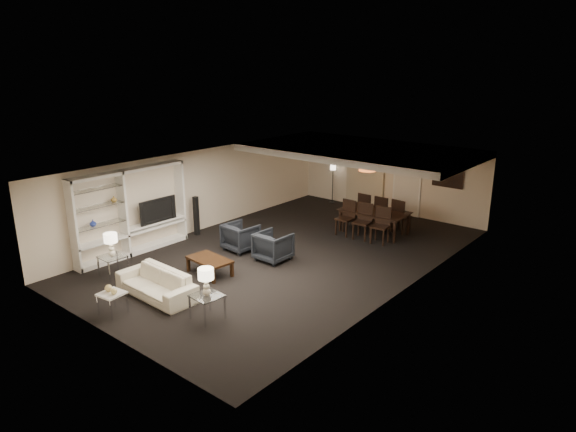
{
  "coord_description": "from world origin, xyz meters",
  "views": [
    {
      "loc": [
        8.33,
        -10.1,
        5.07
      ],
      "look_at": [
        0.0,
        0.0,
        1.1
      ],
      "focal_mm": 32.0,
      "sensor_mm": 36.0,
      "label": 1
    }
  ],
  "objects_px": {
    "dining_table": "(373,222)",
    "floor_lamp": "(333,184)",
    "table_lamp_right": "(206,282)",
    "chair_nm": "(362,222)",
    "table_lamp_left": "(111,245)",
    "chair_fm": "(384,212)",
    "armchair_right": "(273,246)",
    "floor_speaker": "(196,216)",
    "chair_nl": "(345,218)",
    "chair_fr": "(401,216)",
    "chair_nr": "(380,226)",
    "coffee_table": "(210,266)",
    "vase_blue": "(93,223)",
    "side_table_right": "(207,307)",
    "vase_amber": "(114,199)",
    "television": "(155,210)",
    "marble_table": "(113,303)",
    "side_table_left": "(113,266)",
    "chair_fl": "(368,209)",
    "pendant_light": "(367,167)",
    "sofa": "(156,283)",
    "armchair_left": "(241,237)"
  },
  "relations": [
    {
      "from": "dining_table",
      "to": "television",
      "type": "bearing_deg",
      "value": -132.59
    },
    {
      "from": "vase_blue",
      "to": "coffee_table",
      "type": "bearing_deg",
      "value": 29.0
    },
    {
      "from": "vase_amber",
      "to": "floor_speaker",
      "type": "height_order",
      "value": "vase_amber"
    },
    {
      "from": "vase_amber",
      "to": "chair_nm",
      "type": "xyz_separation_m",
      "value": [
        4.17,
        5.47,
        -1.11
      ]
    },
    {
      "from": "side_table_left",
      "to": "chair_fl",
      "type": "bearing_deg",
      "value": 70.92
    },
    {
      "from": "sofa",
      "to": "vase_amber",
      "type": "height_order",
      "value": "vase_amber"
    },
    {
      "from": "armchair_left",
      "to": "chair_nl",
      "type": "bearing_deg",
      "value": -113.19
    },
    {
      "from": "dining_table",
      "to": "chair_fr",
      "type": "height_order",
      "value": "chair_fr"
    },
    {
      "from": "sofa",
      "to": "floor_lamp",
      "type": "bearing_deg",
      "value": 101.11
    },
    {
      "from": "pendant_light",
      "to": "dining_table",
      "type": "distance_m",
      "value": 1.72
    },
    {
      "from": "coffee_table",
      "to": "table_lamp_right",
      "type": "height_order",
      "value": "table_lamp_right"
    },
    {
      "from": "dining_table",
      "to": "chair_nr",
      "type": "xyz_separation_m",
      "value": [
        0.6,
        -0.65,
        0.17
      ]
    },
    {
      "from": "side_table_left",
      "to": "television",
      "type": "distance_m",
      "value": 2.36
    },
    {
      "from": "chair_nr",
      "to": "chair_fr",
      "type": "height_order",
      "value": "same"
    },
    {
      "from": "table_lamp_left",
      "to": "chair_nr",
      "type": "height_order",
      "value": "table_lamp_left"
    },
    {
      "from": "floor_lamp",
      "to": "coffee_table",
      "type": "bearing_deg",
      "value": -78.64
    },
    {
      "from": "floor_speaker",
      "to": "chair_nr",
      "type": "height_order",
      "value": "floor_speaker"
    },
    {
      "from": "dining_table",
      "to": "floor_lamp",
      "type": "bearing_deg",
      "value": 141.99
    },
    {
      "from": "table_lamp_right",
      "to": "chair_nm",
      "type": "xyz_separation_m",
      "value": [
        -0.19,
        6.24,
        -0.29
      ]
    },
    {
      "from": "armchair_right",
      "to": "floor_speaker",
      "type": "bearing_deg",
      "value": -1.05
    },
    {
      "from": "side_table_right",
      "to": "table_lamp_right",
      "type": "relative_size",
      "value": 0.97
    },
    {
      "from": "vase_blue",
      "to": "vase_amber",
      "type": "distance_m",
      "value": 0.81
    },
    {
      "from": "dining_table",
      "to": "sofa",
      "type": "bearing_deg",
      "value": -104.67
    },
    {
      "from": "pendant_light",
      "to": "side_table_right",
      "type": "xyz_separation_m",
      "value": [
        0.75,
        -7.35,
        -1.66
      ]
    },
    {
      "from": "side_table_right",
      "to": "armchair_right",
      "type": "bearing_deg",
      "value": 108.43
    },
    {
      "from": "chair_fl",
      "to": "floor_lamp",
      "type": "xyz_separation_m",
      "value": [
        -2.41,
        1.51,
        0.19
      ]
    },
    {
      "from": "side_table_right",
      "to": "marble_table",
      "type": "xyz_separation_m",
      "value": [
        -1.7,
        -1.1,
        -0.03
      ]
    },
    {
      "from": "armchair_right",
      "to": "side_table_right",
      "type": "bearing_deg",
      "value": 109.03
    },
    {
      "from": "dining_table",
      "to": "chair_fr",
      "type": "xyz_separation_m",
      "value": [
        0.6,
        0.65,
        0.17
      ]
    },
    {
      "from": "pendant_light",
      "to": "side_table_right",
      "type": "height_order",
      "value": "pendant_light"
    },
    {
      "from": "floor_speaker",
      "to": "chair_fm",
      "type": "bearing_deg",
      "value": 37.16
    },
    {
      "from": "television",
      "to": "chair_fm",
      "type": "xyz_separation_m",
      "value": [
        4.14,
        5.54,
        -0.56
      ]
    },
    {
      "from": "side_table_left",
      "to": "television",
      "type": "height_order",
      "value": "television"
    },
    {
      "from": "table_lamp_left",
      "to": "floor_lamp",
      "type": "bearing_deg",
      "value": 88.72
    },
    {
      "from": "chair_nr",
      "to": "chair_fl",
      "type": "bearing_deg",
      "value": 124.84
    },
    {
      "from": "chair_nl",
      "to": "chair_fr",
      "type": "relative_size",
      "value": 1.0
    },
    {
      "from": "table_lamp_left",
      "to": "chair_fm",
      "type": "relative_size",
      "value": 0.55
    },
    {
      "from": "coffee_table",
      "to": "table_lamp_left",
      "type": "xyz_separation_m",
      "value": [
        -1.7,
        -1.6,
        0.62
      ]
    },
    {
      "from": "coffee_table",
      "to": "floor_lamp",
      "type": "relative_size",
      "value": 0.79
    },
    {
      "from": "table_lamp_right",
      "to": "side_table_right",
      "type": "bearing_deg",
      "value": 0.0
    },
    {
      "from": "side_table_right",
      "to": "vase_blue",
      "type": "bearing_deg",
      "value": 178.35
    },
    {
      "from": "television",
      "to": "dining_table",
      "type": "height_order",
      "value": "television"
    },
    {
      "from": "chair_fm",
      "to": "floor_lamp",
      "type": "height_order",
      "value": "floor_lamp"
    },
    {
      "from": "coffee_table",
      "to": "vase_blue",
      "type": "relative_size",
      "value": 6.39
    },
    {
      "from": "marble_table",
      "to": "chair_nr",
      "type": "xyz_separation_m",
      "value": [
        2.11,
        7.34,
        0.29
      ]
    },
    {
      "from": "chair_fl",
      "to": "floor_lamp",
      "type": "distance_m",
      "value": 2.85
    },
    {
      "from": "vase_amber",
      "to": "dining_table",
      "type": "relative_size",
      "value": 0.08
    },
    {
      "from": "side_table_right",
      "to": "television",
      "type": "xyz_separation_m",
      "value": [
        -4.33,
        2.01,
        0.82
      ]
    },
    {
      "from": "marble_table",
      "to": "vase_amber",
      "type": "distance_m",
      "value": 3.55
    },
    {
      "from": "dining_table",
      "to": "side_table_right",
      "type": "bearing_deg",
      "value": -90.74
    }
  ]
}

